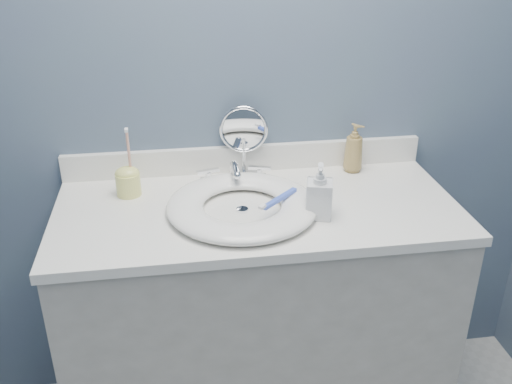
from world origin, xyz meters
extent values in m
cube|color=#4D5B74|center=(0.00, 1.25, 1.20)|extent=(2.20, 0.02, 2.40)
cube|color=#BDB7AC|center=(0.00, 0.97, 0.42)|extent=(1.20, 0.55, 0.85)
cube|color=white|center=(0.00, 0.97, 0.86)|extent=(1.22, 0.57, 0.03)
cube|color=white|center=(0.00, 1.24, 0.93)|extent=(1.22, 0.02, 0.09)
cylinder|color=silver|center=(-0.05, 0.94, 0.88)|extent=(0.04, 0.04, 0.01)
cube|color=silver|center=(-0.05, 1.16, 0.89)|extent=(0.22, 0.05, 0.01)
cylinder|color=silver|center=(-0.05, 1.16, 0.92)|extent=(0.03, 0.03, 0.06)
cylinder|color=silver|center=(-0.05, 1.11, 0.94)|extent=(0.02, 0.09, 0.02)
sphere|color=silver|center=(-0.05, 1.06, 0.94)|extent=(0.03, 0.03, 0.03)
cylinder|color=silver|center=(-0.14, 1.16, 0.90)|extent=(0.02, 0.02, 0.03)
cube|color=silver|center=(-0.14, 1.16, 0.92)|extent=(0.08, 0.03, 0.01)
cylinder|color=silver|center=(0.04, 1.16, 0.90)|extent=(0.02, 0.02, 0.03)
cube|color=silver|center=(0.04, 1.16, 0.92)|extent=(0.08, 0.03, 0.01)
cylinder|color=silver|center=(-0.01, 1.21, 0.89)|extent=(0.09, 0.09, 0.01)
cylinder|color=silver|center=(-0.01, 1.21, 0.95)|extent=(0.01, 0.01, 0.12)
torus|color=silver|center=(-0.01, 1.21, 1.04)|extent=(0.16, 0.03, 0.16)
cylinder|color=white|center=(-0.01, 1.21, 1.04)|extent=(0.14, 0.02, 0.14)
imported|color=#9B7F46|center=(0.36, 1.18, 0.96)|extent=(0.09, 0.09, 0.17)
imported|color=silver|center=(0.17, 0.88, 0.96)|extent=(0.09, 0.09, 0.16)
cylinder|color=#EBEB75|center=(-0.39, 1.11, 0.92)|extent=(0.08, 0.08, 0.07)
ellipsoid|color=#EBEB75|center=(-0.39, 1.11, 0.95)|extent=(0.08, 0.07, 0.05)
cylinder|color=#E99C84|center=(-0.38, 1.11, 1.02)|extent=(0.01, 0.02, 0.14)
cube|color=white|center=(-0.38, 1.10, 1.10)|extent=(0.01, 0.02, 0.01)
cube|color=blue|center=(0.06, 0.92, 0.92)|extent=(0.12, 0.12, 0.01)
cube|color=white|center=(0.00, 0.86, 0.93)|extent=(0.02, 0.02, 0.01)
camera|label=1|loc=(-0.23, -0.54, 1.68)|focal=40.00mm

